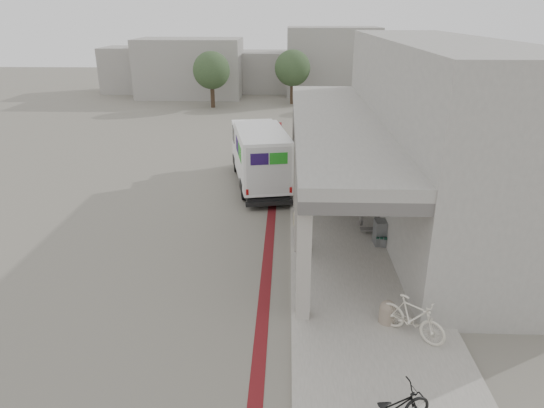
{
  "coord_description": "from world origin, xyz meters",
  "views": [
    {
      "loc": [
        1.64,
        -14.84,
        7.97
      ],
      "look_at": [
        1.11,
        1.09,
        1.6
      ],
      "focal_mm": 32.0,
      "sensor_mm": 36.0,
      "label": 1
    }
  ],
  "objects_px": {
    "bicycle_black": "(392,408)",
    "bicycle_cream": "(413,317)",
    "bench": "(382,231)",
    "utility_cabinet": "(380,233)",
    "fedex_truck": "(259,155)"
  },
  "relations": [
    {
      "from": "bench",
      "to": "utility_cabinet",
      "type": "relative_size",
      "value": 1.98
    },
    {
      "from": "bicycle_black",
      "to": "bicycle_cream",
      "type": "xyz_separation_m",
      "value": [
        1.1,
        2.98,
        0.1
      ]
    },
    {
      "from": "fedex_truck",
      "to": "utility_cabinet",
      "type": "xyz_separation_m",
      "value": [
        4.71,
        -6.54,
        -0.97
      ]
    },
    {
      "from": "fedex_truck",
      "to": "bench",
      "type": "distance_m",
      "value": 7.87
    },
    {
      "from": "fedex_truck",
      "to": "bench",
      "type": "height_order",
      "value": "fedex_truck"
    },
    {
      "from": "fedex_truck",
      "to": "bicycle_black",
      "type": "xyz_separation_m",
      "value": [
        3.5,
        -14.85,
        -0.97
      ]
    },
    {
      "from": "bicycle_black",
      "to": "bicycle_cream",
      "type": "distance_m",
      "value": 3.18
    },
    {
      "from": "fedex_truck",
      "to": "bicycle_black",
      "type": "distance_m",
      "value": 15.29
    },
    {
      "from": "fedex_truck",
      "to": "bicycle_black",
      "type": "bearing_deg",
      "value": -87.37
    },
    {
      "from": "fedex_truck",
      "to": "bicycle_black",
      "type": "relative_size",
      "value": 4.11
    },
    {
      "from": "utility_cabinet",
      "to": "fedex_truck",
      "type": "bearing_deg",
      "value": 121.76
    },
    {
      "from": "bicycle_black",
      "to": "bench",
      "type": "bearing_deg",
      "value": -28.61
    },
    {
      "from": "bicycle_cream",
      "to": "bench",
      "type": "bearing_deg",
      "value": 38.83
    },
    {
      "from": "utility_cabinet",
      "to": "bicycle_cream",
      "type": "height_order",
      "value": "bicycle_cream"
    },
    {
      "from": "bicycle_black",
      "to": "bicycle_cream",
      "type": "height_order",
      "value": "bicycle_cream"
    }
  ]
}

